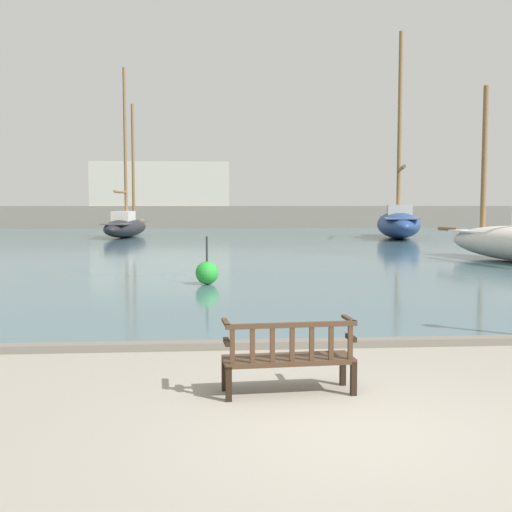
{
  "coord_description": "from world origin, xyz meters",
  "views": [
    {
      "loc": [
        -1.53,
        -6.35,
        2.33
      ],
      "look_at": [
        -0.27,
        10.0,
        1.0
      ],
      "focal_mm": 45.0,
      "sensor_mm": 36.0,
      "label": 1
    }
  ],
  "objects": [
    {
      "name": "sailboat_far_starboard",
      "position": [
        -7.06,
        38.16,
        0.95
      ],
      "size": [
        3.06,
        10.17,
        11.46
      ],
      "color": "black",
      "rests_on": "harbor_water"
    },
    {
      "name": "sailboat_outer_port",
      "position": [
        11.28,
        35.73,
        1.15
      ],
      "size": [
        5.03,
        10.58,
        13.61
      ],
      "color": "navy",
      "rests_on": "harbor_water"
    },
    {
      "name": "far_breakwater",
      "position": [
        -1.58,
        54.98,
        1.93
      ],
      "size": [
        55.99,
        2.4,
        6.31
      ],
      "color": "slate",
      "rests_on": "ground"
    },
    {
      "name": "ground_plane",
      "position": [
        0.0,
        0.0,
        0.0
      ],
      "size": [
        160.0,
        160.0,
        0.0
      ],
      "primitive_type": "plane",
      "color": "gray"
    },
    {
      "name": "channel_buoy",
      "position": [
        -1.53,
        11.59,
        0.41
      ],
      "size": [
        0.65,
        0.65,
        1.35
      ],
      "color": "green",
      "rests_on": "harbor_water"
    },
    {
      "name": "park_bench",
      "position": [
        -0.54,
        1.32,
        0.47
      ],
      "size": [
        1.64,
        0.65,
        0.92
      ],
      "color": "black",
      "rests_on": "ground"
    },
    {
      "name": "quay_edge_kerb",
      "position": [
        0.0,
        3.85,
        0.06
      ],
      "size": [
        40.0,
        0.3,
        0.12
      ],
      "primitive_type": "cube",
      "color": "slate",
      "rests_on": "ground"
    },
    {
      "name": "harbor_water",
      "position": [
        0.0,
        44.0,
        0.04
      ],
      "size": [
        100.0,
        80.0,
        0.08
      ],
      "primitive_type": "cube",
      "color": "#476670",
      "rests_on": "ground"
    }
  ]
}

